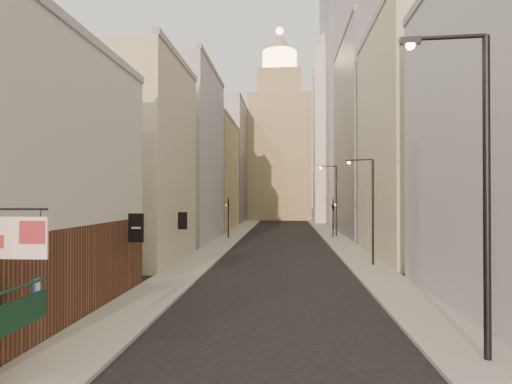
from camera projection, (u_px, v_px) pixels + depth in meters
name	position (u px, v px, depth m)	size (l,w,h in m)	color
sidewalk_left	(239.00, 231.00, 62.97)	(3.00, 140.00, 0.15)	gray
sidewalk_right	(328.00, 232.00, 62.06)	(3.00, 140.00, 0.15)	gray
near_building_left	(5.00, 177.00, 17.46)	(8.30, 23.04, 12.30)	brown
left_bldg_beige	(131.00, 162.00, 34.51)	(8.00, 12.00, 16.00)	#9F977B
left_bldg_grey	(180.00, 156.00, 50.49)	(8.00, 16.00, 20.00)	#A09FA5
left_bldg_tan	(208.00, 176.00, 68.43)	(8.00, 18.00, 17.00)	tan
left_bldg_wingrid	(226.00, 164.00, 88.42)	(8.00, 20.00, 24.00)	gray
right_bldg_beige	(420.00, 141.00, 36.84)	(8.00, 16.00, 20.00)	#9F977B
right_bldg_wingrid	(373.00, 138.00, 56.82)	(8.00, 20.00, 26.00)	gray
highrise	(375.00, 93.00, 84.46)	(21.00, 23.00, 51.20)	gray
clock_tower	(280.00, 143.00, 99.67)	(14.00, 14.00, 44.90)	tan
white_tower	(334.00, 129.00, 84.95)	(8.00, 8.00, 41.50)	silver
streetlamp_near	(478.00, 175.00, 13.40)	(2.72, 0.41, 10.36)	black
streetlamp_mid	(370.00, 205.00, 31.89)	(2.04, 0.82, 8.04)	black
streetlamp_far	(335.00, 196.00, 54.75)	(2.40, 0.48, 9.17)	black
traffic_light_left	(228.00, 210.00, 52.43)	(0.61, 0.56, 5.00)	black
traffic_light_right	(333.00, 208.00, 53.13)	(0.71, 0.71, 5.00)	black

